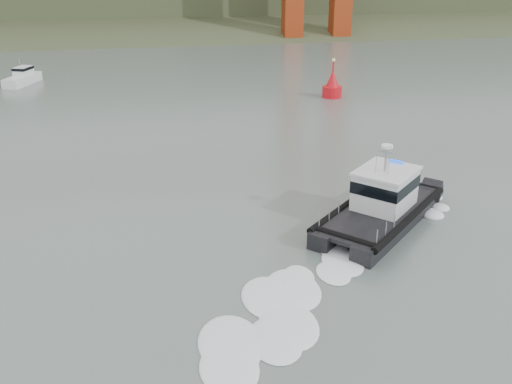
% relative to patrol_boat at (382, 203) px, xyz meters
% --- Properties ---
extents(ground, '(400.00, 400.00, 0.00)m').
position_rel_patrol_boat_xyz_m(ground, '(-6.70, -8.70, -1.15)').
color(ground, '#576861').
rests_on(ground, ground).
extents(patrol_boat, '(9.18, 9.03, 4.58)m').
position_rel_patrol_boat_xyz_m(patrol_boat, '(0.00, 0.00, 0.00)').
color(patrol_boat, black).
rests_on(patrol_boat, ground).
extents(motorboat, '(3.49, 5.51, 2.88)m').
position_rel_patrol_boat_xyz_m(motorboat, '(-25.50, 39.60, -0.43)').
color(motorboat, silver).
rests_on(motorboat, ground).
extents(nav_buoy, '(1.94, 1.94, 4.05)m').
position_rel_patrol_boat_xyz_m(nav_buoy, '(5.97, 27.73, -0.08)').
color(nav_buoy, red).
rests_on(nav_buoy, ground).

